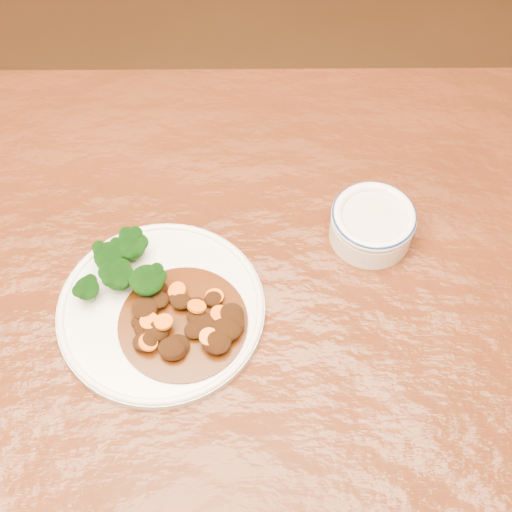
{
  "coord_description": "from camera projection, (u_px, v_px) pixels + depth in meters",
  "views": [
    {
      "loc": [
        0.11,
        -0.37,
        1.49
      ],
      "look_at": [
        0.11,
        0.1,
        0.77
      ],
      "focal_mm": 50.0,
      "sensor_mm": 36.0,
      "label": 1
    }
  ],
  "objects": [
    {
      "name": "dining_table",
      "position": [
        167.0,
        368.0,
        0.89
      ],
      "size": [
        1.51,
        0.92,
        0.75
      ],
      "rotation": [
        0.0,
        0.0,
        0.01
      ],
      "color": "#4F1F0D",
      "rests_on": "ground"
    },
    {
      "name": "broccoli_florets",
      "position": [
        123.0,
        268.0,
        0.83
      ],
      "size": [
        0.1,
        0.09,
        0.04
      ],
      "color": "#70A354",
      "rests_on": "dinner_plate"
    },
    {
      "name": "mince_stew",
      "position": [
        188.0,
        325.0,
        0.81
      ],
      "size": [
        0.15,
        0.15,
        0.03
      ],
      "color": "#491F07",
      "rests_on": "dinner_plate"
    },
    {
      "name": "dip_bowl",
      "position": [
        372.0,
        223.0,
        0.88
      ],
      "size": [
        0.11,
        0.11,
        0.05
      ],
      "rotation": [
        0.0,
        0.0,
        -0.28
      ],
      "color": "white",
      "rests_on": "dining_table"
    },
    {
      "name": "ground",
      "position": [
        202.0,
        504.0,
        1.45
      ],
      "size": [
        4.0,
        4.0,
        0.0
      ],
      "primitive_type": "plane",
      "color": "#432910",
      "rests_on": "ground"
    },
    {
      "name": "dinner_plate",
      "position": [
        161.0,
        309.0,
        0.84
      ],
      "size": [
        0.24,
        0.24,
        0.02
      ],
      "rotation": [
        0.0,
        0.0,
        -0.3
      ],
      "color": "white",
      "rests_on": "dining_table"
    }
  ]
}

